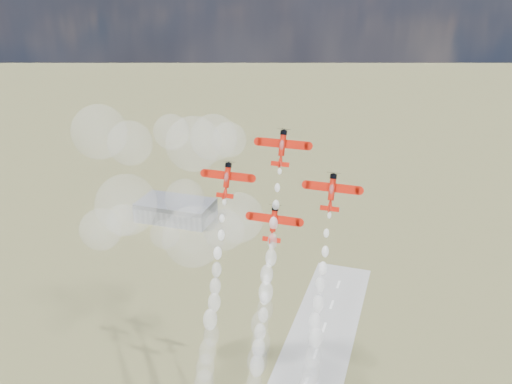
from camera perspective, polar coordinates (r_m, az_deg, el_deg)
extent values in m
cube|color=gray|center=(372.93, -8.42, -2.11)|extent=(50.00, 28.00, 10.00)
cube|color=#595B60|center=(370.33, -8.47, -1.19)|extent=(50.00, 28.00, 3.00)
cylinder|color=red|center=(141.42, 2.79, 4.98)|extent=(1.57, 3.60, 5.98)
cylinder|color=black|center=(141.66, 2.94, 6.24)|extent=(1.79, 2.08, 1.70)
cube|color=red|center=(141.82, 2.85, 5.10)|extent=(13.65, 1.05, 2.17)
cube|color=white|center=(142.89, 1.42, 5.23)|extent=(5.37, 0.26, 0.58)
cube|color=white|center=(141.10, 4.31, 4.95)|extent=(5.37, 0.26, 0.58)
cube|color=red|center=(141.02, 2.55, 2.96)|extent=(4.92, 0.58, 1.19)
cube|color=red|center=(140.20, 2.45, 2.89)|extent=(0.16, 2.30, 2.05)
ellipsoid|color=silver|center=(140.82, 2.73, 4.96)|extent=(1.23, 2.04, 2.98)
cone|color=red|center=(141.16, 2.60, 3.32)|extent=(1.57, 2.53, 3.28)
cylinder|color=red|center=(145.23, -3.06, 1.60)|extent=(1.57, 3.60, 5.98)
cylinder|color=black|center=(145.25, -2.92, 2.83)|extent=(1.79, 2.08, 1.70)
cube|color=red|center=(145.60, -2.99, 1.72)|extent=(13.65, 1.05, 2.17)
cube|color=white|center=(146.99, -4.33, 1.87)|extent=(5.37, 0.26, 0.58)
cube|color=white|center=(144.53, -1.61, 1.57)|extent=(5.37, 0.26, 0.58)
cube|color=red|center=(145.18, -3.30, -0.37)|extent=(4.92, 0.58, 1.19)
cube|color=red|center=(144.40, -3.42, -0.46)|extent=(0.16, 2.30, 2.05)
ellipsoid|color=silver|center=(144.65, -3.15, 1.56)|extent=(1.23, 2.04, 2.98)
cone|color=red|center=(145.25, -3.25, -0.02)|extent=(1.57, 2.53, 3.28)
cylinder|color=red|center=(138.34, 8.00, 0.33)|extent=(1.57, 3.60, 5.98)
cylinder|color=black|center=(138.37, 8.15, 1.62)|extent=(1.79, 2.08, 1.70)
cube|color=red|center=(138.73, 8.04, 0.46)|extent=(13.65, 1.05, 2.17)
cube|color=white|center=(139.45, 6.56, 0.64)|extent=(5.37, 0.26, 0.58)
cube|color=white|center=(138.37, 9.55, 0.29)|extent=(5.37, 0.26, 0.58)
cube|color=red|center=(138.29, 7.75, -1.74)|extent=(4.92, 0.58, 1.19)
cube|color=red|center=(137.47, 7.69, -1.84)|extent=(0.16, 2.30, 2.05)
ellipsoid|color=silver|center=(137.74, 7.96, 0.29)|extent=(1.23, 2.04, 2.98)
cone|color=red|center=(138.37, 7.80, -1.37)|extent=(1.57, 2.53, 3.28)
cylinder|color=red|center=(141.51, 1.88, -3.01)|extent=(1.57, 3.60, 5.98)
cylinder|color=black|center=(141.31, 2.03, -1.75)|extent=(1.79, 2.08, 1.70)
cube|color=red|center=(141.86, 1.94, -2.87)|extent=(13.65, 1.05, 2.17)
cube|color=white|center=(142.93, 0.53, -2.68)|extent=(5.37, 0.26, 0.58)
cube|color=white|center=(141.14, 3.39, -3.06)|extent=(5.37, 0.26, 0.58)
cube|color=red|center=(141.81, 1.63, -5.03)|extent=(4.92, 0.58, 1.19)
cube|color=red|center=(141.03, 1.54, -5.15)|extent=(0.16, 2.30, 2.05)
ellipsoid|color=silver|center=(140.92, 1.81, -3.07)|extent=(1.23, 2.04, 2.98)
cone|color=red|center=(141.82, 1.69, -4.67)|extent=(1.57, 2.53, 3.28)
sphere|color=white|center=(141.06, 2.51, 2.20)|extent=(1.01, 1.02, 1.01)
sphere|color=white|center=(141.06, 2.26, 0.46)|extent=(1.40, 1.40, 1.40)
sphere|color=white|center=(141.03, 2.10, -1.43)|extent=(1.78, 1.78, 1.78)
sphere|color=white|center=(141.44, 1.86, -3.32)|extent=(2.16, 2.16, 2.16)
sphere|color=white|center=(141.93, 1.75, -5.20)|extent=(2.55, 2.55, 2.55)
sphere|color=white|center=(142.70, 1.59, -6.93)|extent=(2.93, 2.93, 2.93)
sphere|color=white|center=(143.46, 1.14, -8.69)|extent=(3.31, 3.31, 3.31)
sphere|color=white|center=(143.76, 1.04, -10.51)|extent=(3.70, 3.70, 3.70)
sphere|color=white|center=(145.41, 0.98, -12.25)|extent=(4.08, 4.08, 4.08)
sphere|color=white|center=(145.90, 0.38, -13.77)|extent=(4.46, 4.46, 4.47)
sphere|color=white|center=(147.67, 0.50, -15.66)|extent=(4.85, 4.85, 4.85)
sphere|color=white|center=(148.53, 0.14, -17.37)|extent=(5.23, 5.23, 5.23)
sphere|color=white|center=(145.43, -3.34, -1.07)|extent=(1.02, 1.02, 1.01)
sphere|color=white|center=(145.73, -3.60, -2.79)|extent=(1.40, 1.40, 1.40)
sphere|color=white|center=(146.13, -3.68, -4.56)|extent=(1.78, 1.78, 1.78)
sphere|color=white|center=(146.84, -4.06, -6.44)|extent=(2.16, 2.16, 2.16)
sphere|color=white|center=(147.75, -4.16, -8.15)|extent=(2.55, 2.55, 2.55)
sphere|color=white|center=(148.56, -4.31, -9.87)|extent=(2.93, 2.93, 2.93)
sphere|color=white|center=(149.42, -4.41, -11.51)|extent=(3.32, 3.32, 3.31)
sphere|color=white|center=(150.53, -4.84, -13.22)|extent=(3.70, 3.70, 3.70)
sphere|color=white|center=(151.63, -4.72, -14.80)|extent=(4.08, 4.08, 4.08)
sphere|color=white|center=(153.64, -5.15, -16.40)|extent=(4.47, 4.46, 4.47)
sphere|color=white|center=(155.27, -5.35, -17.96)|extent=(4.85, 4.85, 4.85)
sphere|color=white|center=(138.52, 7.73, -2.45)|extent=(1.02, 1.01, 1.01)
sphere|color=white|center=(138.68, 7.41, -4.32)|extent=(1.40, 1.40, 1.40)
sphere|color=white|center=(139.41, 7.30, -6.24)|extent=(1.78, 1.78, 1.78)
sphere|color=white|center=(139.79, 7.03, -7.99)|extent=(2.16, 2.16, 2.16)
sphere|color=white|center=(140.80, 6.78, -9.67)|extent=(2.55, 2.55, 2.55)
sphere|color=white|center=(141.13, 6.59, -11.60)|extent=(2.93, 2.93, 2.93)
sphere|color=white|center=(142.87, 6.23, -13.44)|extent=(3.32, 3.32, 3.31)
sphere|color=white|center=(143.82, 6.27, -14.93)|extent=(3.70, 3.70, 3.70)
sphere|color=white|center=(145.61, 6.05, -16.88)|extent=(4.08, 4.08, 4.08)
sphere|color=white|center=(146.68, 5.81, -18.35)|extent=(4.46, 4.46, 4.46)
sphere|color=white|center=(142.27, 1.59, -5.74)|extent=(1.01, 1.01, 1.01)
sphere|color=white|center=(142.65, 1.37, -7.53)|extent=(1.40, 1.40, 1.40)
sphere|color=white|center=(143.54, 1.12, -9.23)|extent=(1.78, 1.78, 1.78)
sphere|color=white|center=(144.58, 0.89, -11.11)|extent=(2.16, 2.17, 2.16)
sphere|color=white|center=(145.86, 0.76, -12.83)|extent=(2.55, 2.55, 2.55)
sphere|color=white|center=(146.96, 0.43, -14.53)|extent=(2.93, 2.93, 2.93)
sphere|color=white|center=(148.34, 0.27, -16.07)|extent=(3.31, 3.32, 3.31)
sphere|color=white|center=(149.13, 0.11, -17.80)|extent=(3.70, 3.70, 3.70)
sphere|color=white|center=(151.50, -0.17, -19.51)|extent=(4.08, 4.08, 4.08)
sphere|color=white|center=(196.73, -13.49, -1.32)|extent=(22.00, 22.00, 22.00)
sphere|color=white|center=(182.89, -13.11, 5.03)|extent=(14.82, 14.82, 14.82)
sphere|color=white|center=(171.42, -2.86, 5.52)|extent=(11.15, 11.15, 11.15)
sphere|color=white|center=(177.86, -16.16, 6.09)|extent=(17.40, 17.40, 17.40)
sphere|color=white|center=(175.69, -6.61, 5.05)|extent=(18.03, 18.03, 18.03)
sphere|color=white|center=(184.90, -8.91, 6.26)|extent=(12.19, 12.19, 12.19)
sphere|color=white|center=(201.36, -9.57, -4.41)|extent=(10.97, 10.97, 10.97)
sphere|color=white|center=(172.36, -1.82, -2.71)|extent=(16.12, 16.12, 16.12)
sphere|color=white|center=(180.46, -4.48, 5.73)|extent=(15.70, 15.70, 15.70)
sphere|color=white|center=(191.22, -7.52, -0.67)|extent=(13.90, 13.90, 13.90)
sphere|color=white|center=(186.73, -16.02, -3.81)|extent=(14.07, 14.07, 14.07)
sphere|color=white|center=(203.78, -13.81, -2.88)|extent=(11.75, 11.75, 11.75)
sphere|color=white|center=(178.08, -6.61, -4.70)|extent=(20.26, 20.26, 20.26)
sphere|color=white|center=(184.85, -3.38, -4.02)|extent=(14.20, 14.20, 14.20)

